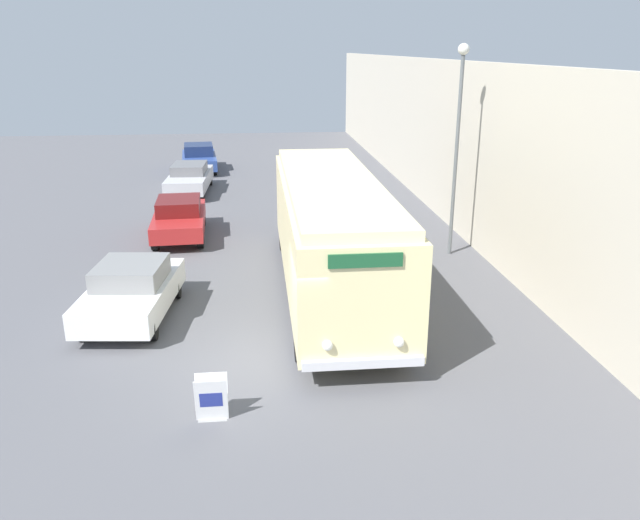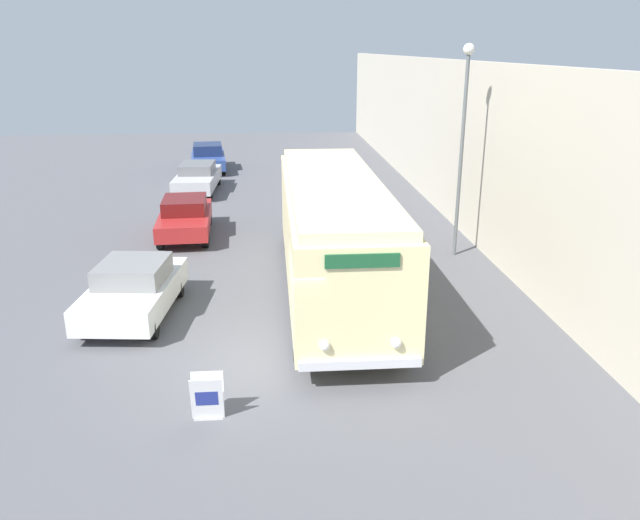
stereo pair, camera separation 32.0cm
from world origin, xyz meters
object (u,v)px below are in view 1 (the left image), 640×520
at_px(vintage_bus, 331,229).
at_px(sign_board, 211,399).
at_px(parked_car_near, 132,291).
at_px(parked_car_mid, 179,217).
at_px(streetlamp, 458,124).
at_px(parked_car_distant, 199,158).
at_px(parked_car_far, 190,178).

relative_size(vintage_bus, sign_board, 12.14).
distance_m(sign_board, parked_car_near, 5.58).
bearing_deg(vintage_bus, sign_board, -115.64).
relative_size(sign_board, parked_car_mid, 0.21).
bearing_deg(streetlamp, parked_car_near, -156.32).
relative_size(streetlamp, parked_car_mid, 1.55).
relative_size(sign_board, parked_car_distant, 0.20).
height_order(parked_car_near, parked_car_far, parked_car_near).
distance_m(vintage_bus, sign_board, 7.14).
bearing_deg(parked_car_near, sign_board, -59.26).
height_order(sign_board, parked_car_distant, parked_car_distant).
xyz_separation_m(vintage_bus, parked_car_far, (-5.28, 13.64, -1.15)).
bearing_deg(parked_car_distant, sign_board, -90.59).
distance_m(parked_car_far, parked_car_distant, 5.64).
xyz_separation_m(parked_car_near, parked_car_distant, (0.10, 20.53, 0.01)).
xyz_separation_m(vintage_bus, parked_car_distant, (-5.28, 19.27, -1.12)).
xyz_separation_m(parked_car_near, parked_car_mid, (0.43, 7.29, 0.01)).
bearing_deg(parked_car_near, parked_car_mid, 92.44).
distance_m(sign_board, streetlamp, 12.63).
xyz_separation_m(streetlamp, parked_car_distant, (-9.75, 16.21, -3.65)).
height_order(parked_car_near, parked_car_mid, parked_car_near).
distance_m(vintage_bus, streetlamp, 5.98).
relative_size(parked_car_mid, parked_car_distant, 0.96).
bearing_deg(parked_car_far, streetlamp, -45.12).
bearing_deg(parked_car_mid, vintage_bus, -53.66).
bearing_deg(parked_car_distant, parked_car_near, -95.89).
relative_size(sign_board, parked_car_far, 0.19).
bearing_deg(parked_car_far, parked_car_near, -88.14).
bearing_deg(parked_car_distant, parked_car_mid, -94.18).
xyz_separation_m(vintage_bus, sign_board, (-3.03, -6.31, -1.43)).
height_order(sign_board, parked_car_mid, parked_car_mid).
bearing_deg(parked_car_mid, parked_car_near, -96.38).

